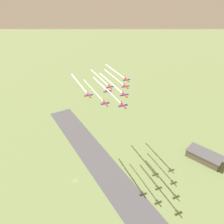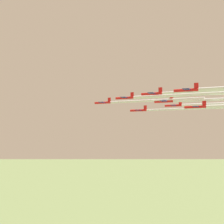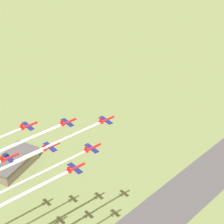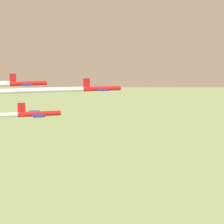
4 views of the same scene
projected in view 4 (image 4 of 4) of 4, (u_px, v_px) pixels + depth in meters
name	position (u px, v px, depth m)	size (l,w,h in m)	color
jet_0	(100.00, 88.00, 117.61)	(8.45, 8.23, 2.87)	red
jet_1	(27.00, 83.00, 122.02)	(8.45, 8.23, 2.87)	red
jet_2	(38.00, 114.00, 105.65)	(8.45, 8.23, 2.87)	red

